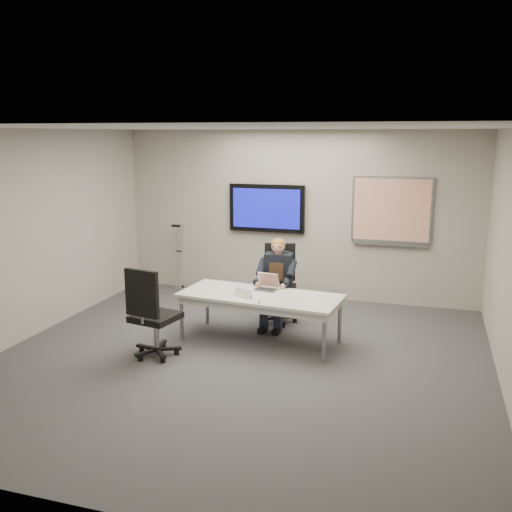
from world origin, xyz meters
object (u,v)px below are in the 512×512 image
(office_chair_far, at_px, (279,298))
(laptop, at_px, (267,286))
(conference_table, at_px, (260,300))
(seated_person, at_px, (275,292))
(office_chair_near, at_px, (154,329))

(office_chair_far, distance_m, laptop, 0.73)
(conference_table, height_order, office_chair_far, office_chair_far)
(conference_table, height_order, laptop, laptop)
(conference_table, bearing_deg, office_chair_far, 94.28)
(conference_table, xyz_separation_m, laptop, (0.02, 0.26, 0.13))
(seated_person, bearing_deg, conference_table, -96.43)
(seated_person, relative_size, laptop, 3.75)
(office_chair_far, relative_size, seated_person, 0.90)
(office_chair_far, relative_size, office_chair_near, 0.98)
(office_chair_far, xyz_separation_m, seated_person, (0.01, -0.25, 0.16))
(conference_table, relative_size, office_chair_far, 1.92)
(office_chair_far, height_order, seated_person, seated_person)
(office_chair_far, xyz_separation_m, office_chair_near, (-1.12, -1.81, 0.01))
(conference_table, relative_size, laptop, 6.49)
(conference_table, bearing_deg, seated_person, 92.82)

